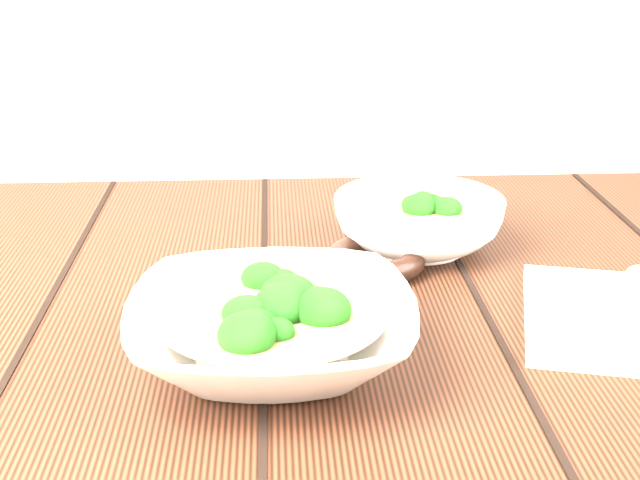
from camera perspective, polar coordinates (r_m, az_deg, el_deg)
table at (r=0.88m, az=-2.10°, el=-11.30°), size 1.20×0.80×0.75m
soup_bowl_front at (r=0.71m, az=-3.09°, el=-5.62°), size 0.23×0.23×0.07m
soup_bowl_back at (r=0.95m, az=6.31°, el=1.20°), size 0.18×0.18×0.06m
trivet at (r=0.89m, az=3.56°, el=-1.24°), size 0.13×0.13×0.02m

